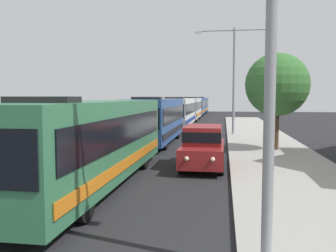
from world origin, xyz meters
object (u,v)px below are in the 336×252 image
Objects in this scene: bus_lead at (93,139)px; bus_middle at (179,112)px; roadside_tree at (277,85)px; bus_fourth_in_line at (190,108)px; white_suv at (203,145)px; bus_tail_end at (201,104)px; streetlamp_mid at (234,69)px; bus_rear at (196,106)px; bus_second_in_line at (157,119)px.

bus_lead is 24.59m from bus_middle.
bus_middle is 17.25m from roadside_tree.
white_suv is at bearing -83.66° from bus_fourth_in_line.
streetlamp_mid reaches higher than bus_tail_end.
streetlamp_mid is 1.56× the size of roadside_tree.
bus_rear is at bearing -90.00° from bus_tail_end.
white_suv is at bearing -85.33° from bus_rear.
streetlamp_mid is (5.40, -19.23, 3.78)m from bus_fourth_in_line.
bus_fourth_in_line is 1.22× the size of streetlamp_mid.
bus_rear is at bearing 99.81° from streetlamp_mid.
bus_rear is at bearing 90.00° from bus_second_in_line.
bus_tail_end is at bearing 90.00° from bus_lead.
bus_fourth_in_line is at bearing -90.00° from bus_tail_end.
white_suv is (3.70, -45.28, -0.66)m from bus_rear.
bus_rear is (-0.00, 11.98, -0.00)m from bus_fourth_in_line.
bus_second_in_line is at bearing -90.00° from bus_middle.
bus_second_in_line is 0.95× the size of bus_middle.
bus_middle is 12.65m from bus_fourth_in_line.
bus_middle reaches higher than white_suv.
bus_rear is 2.27× the size of white_suv.
roadside_tree is (7.62, -15.32, 2.21)m from bus_middle.
white_suv is (3.70, -20.65, -0.66)m from bus_middle.
bus_rear is at bearing 90.00° from bus_fourth_in_line.
bus_fourth_in_line is 1.01× the size of bus_rear.
white_suv is 14.85m from streetlamp_mid.
bus_rear and bus_tail_end have the same top height.
white_suv is at bearing -126.33° from roadside_tree.
bus_second_in_line is at bearing 158.64° from roadside_tree.
bus_second_in_line is 48.62m from bus_tail_end.
roadside_tree is at bearing -79.21° from bus_rear.
bus_second_in_line is 12.34m from bus_middle.
bus_second_in_line reaches higher than white_suv.
streetlamp_mid reaches higher than bus_middle.
white_suv is at bearing -96.89° from streetlamp_mid.
bus_fourth_in_line is (-0.00, 37.25, -0.00)m from bus_lead.
bus_second_in_line is 9.12m from white_suv.
roadside_tree is (2.22, -8.75, -1.57)m from streetlamp_mid.
bus_lead is 1.13× the size of bus_fourth_in_line.
white_suv is at bearing -86.28° from bus_tail_end.
bus_fourth_in_line is at bearing 105.23° from roadside_tree.
streetlamp_mid is at bearing 104.23° from roadside_tree.
bus_tail_end is 2.45× the size of white_suv.
bus_lead is at bearing -133.12° from white_suv.
bus_second_in_line is 1.00× the size of bus_rear.
streetlamp_mid is at bearing -50.60° from bus_middle.
bus_lead is 12.26m from bus_second_in_line.
bus_fourth_in_line is 11.98m from bus_rear.
roadside_tree is at bearing -74.77° from bus_fourth_in_line.
bus_tail_end is 2.04× the size of roadside_tree.
bus_middle is at bearing -90.00° from bus_fourth_in_line.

